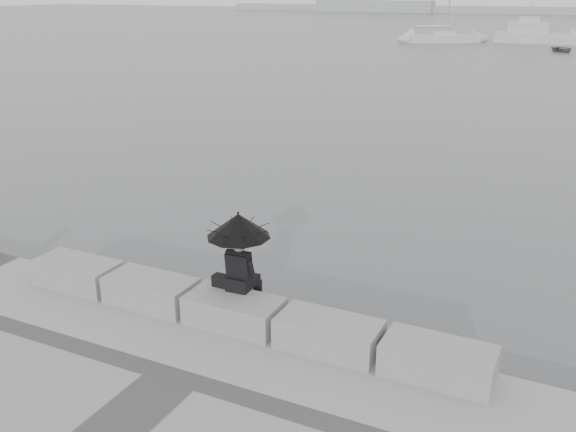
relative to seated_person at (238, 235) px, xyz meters
The scene contains 12 objects.
ground 1.99m from the seated_person, 63.50° to the left, with size 360.00×360.00×0.00m, color #4E5154.
stone_block_far_left 3.57m from the seated_person, behind, with size 1.60×0.80×0.50m, color gray.
stone_block_left 2.07m from the seated_person, 169.03° to the right, with size 1.60×0.80×0.50m, color gray.
stone_block_centre 1.27m from the seated_person, 78.14° to the right, with size 1.60×0.80×0.50m, color gray.
stone_block_right 2.18m from the seated_person, 10.16° to the right, with size 1.60×0.80×0.50m, color gray.
stone_block_far_right 3.69m from the seated_person, ahead, with size 1.60×0.80×0.50m, color gray.
seated_person is the anchor object (origin of this frame).
bag 0.94m from the seated_person, behind, with size 0.31×0.18×0.20m, color black.
distant_landmass 154.86m from the seated_person, 92.99° to the left, with size 180.00×8.00×2.80m.
sailboat_left 66.98m from the seated_person, 100.45° to the left, with size 7.93×6.24×12.90m.
motor_cruiser 69.21m from the seated_person, 92.12° to the left, with size 8.65×2.83×4.50m.
dinghy 59.98m from the seated_person, 89.22° to the left, with size 2.92×1.24×0.49m, color gray.
Camera 1 is at (4.97, -8.55, 5.81)m, focal length 40.00 mm.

